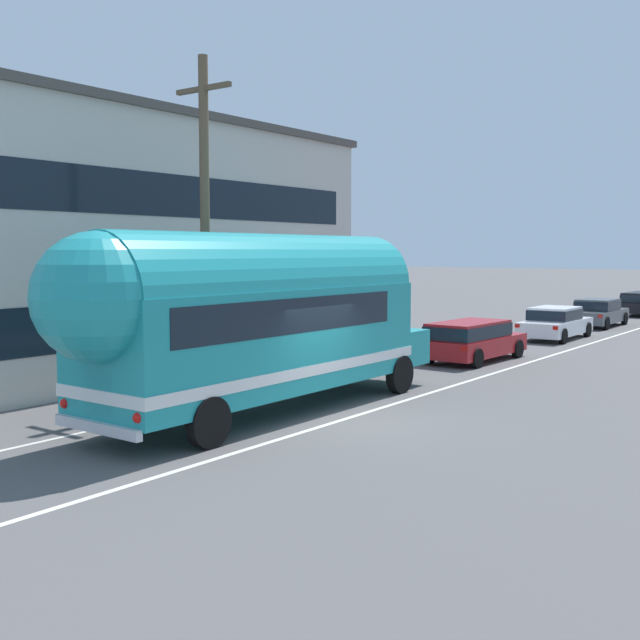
{
  "coord_description": "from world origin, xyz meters",
  "views": [
    {
      "loc": [
        9.54,
        -13.59,
        3.72
      ],
      "look_at": [
        -1.52,
        1.28,
        2.06
      ],
      "focal_mm": 42.91,
      "sensor_mm": 36.0,
      "label": 1
    }
  ],
  "objects_px": {
    "painted_bus": "(252,315)",
    "car_third": "(598,312)",
    "car_second": "(555,322)",
    "utility_pole": "(205,223)",
    "car_lead": "(472,338)"
  },
  "relations": [
    {
      "from": "car_second",
      "to": "utility_pole",
      "type": "bearing_deg",
      "value": -97.6
    },
    {
      "from": "car_second",
      "to": "car_third",
      "type": "xyz_separation_m",
      "value": [
        -0.23,
        6.7,
        -0.0
      ]
    },
    {
      "from": "car_second",
      "to": "car_third",
      "type": "bearing_deg",
      "value": 91.97
    },
    {
      "from": "car_lead",
      "to": "car_third",
      "type": "bearing_deg",
      "value": 91.05
    },
    {
      "from": "painted_bus",
      "to": "car_second",
      "type": "relative_size",
      "value": 2.47
    },
    {
      "from": "utility_pole",
      "to": "car_third",
      "type": "bearing_deg",
      "value": 84.94
    },
    {
      "from": "painted_bus",
      "to": "car_lead",
      "type": "relative_size",
      "value": 2.54
    },
    {
      "from": "car_third",
      "to": "painted_bus",
      "type": "bearing_deg",
      "value": -89.66
    },
    {
      "from": "painted_bus",
      "to": "car_third",
      "type": "distance_m",
      "value": 25.96
    },
    {
      "from": "utility_pole",
      "to": "painted_bus",
      "type": "relative_size",
      "value": 0.73
    },
    {
      "from": "car_second",
      "to": "car_third",
      "type": "relative_size",
      "value": 1.01
    },
    {
      "from": "utility_pole",
      "to": "painted_bus",
      "type": "bearing_deg",
      "value": -21.25
    },
    {
      "from": "utility_pole",
      "to": "painted_bus",
      "type": "height_order",
      "value": "utility_pole"
    },
    {
      "from": "painted_bus",
      "to": "car_second",
      "type": "height_order",
      "value": "painted_bus"
    },
    {
      "from": "utility_pole",
      "to": "car_third",
      "type": "xyz_separation_m",
      "value": [
        2.21,
        24.99,
        -3.68
      ]
    }
  ]
}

